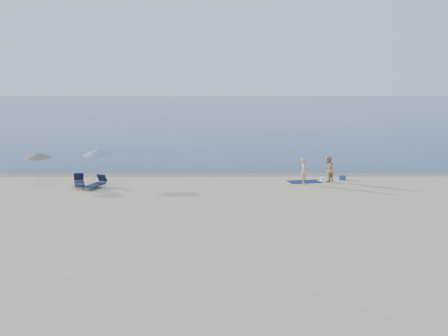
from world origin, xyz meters
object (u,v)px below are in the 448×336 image
Objects in this scene: person_left at (304,171)px; person_right at (328,169)px; blue_cooler at (343,177)px; umbrella_near at (97,152)px.

person_left reaches higher than person_right.
umbrella_near is (-15.36, -0.95, 1.81)m from blue_cooler.
blue_cooler is (2.70, 1.50, -0.68)m from person_left.
person_right is at bearing -55.15° from person_left.
blue_cooler is at bearing -52.77° from person_left.
umbrella_near reaches higher than person_right.
blue_cooler is at bearing 26.28° from umbrella_near.
umbrella_near reaches higher than blue_cooler.
person_right is 3.99× the size of blue_cooler.
blue_cooler is 15.50m from umbrella_near.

